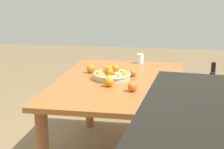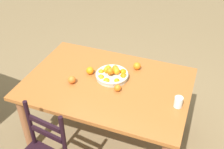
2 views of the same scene
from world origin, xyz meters
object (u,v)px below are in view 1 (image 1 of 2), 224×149
orange_loose_2 (109,82)px  drinking_glass (140,59)px  fruit_bowl (112,74)px  orange_loose_1 (133,73)px  orange_loose_3 (91,69)px  dining_table (121,93)px  orange_loose_0 (132,87)px

orange_loose_2 → drinking_glass: drinking_glass is taller
fruit_bowl → orange_loose_1: (-0.12, 0.17, -0.01)m
fruit_bowl → orange_loose_3: (-0.18, -0.23, -0.00)m
dining_table → orange_loose_2: 0.27m
drinking_glass → orange_loose_1: bearing=-1.6°
orange_loose_1 → orange_loose_3: size_ratio=0.85×
orange_loose_0 → orange_loose_2: 0.22m
fruit_bowl → dining_table: bearing=76.9°
dining_table → orange_loose_0: 0.37m
orange_loose_1 → fruit_bowl: bearing=-55.3°
orange_loose_2 → orange_loose_3: bearing=-149.6°
dining_table → orange_loose_3: bearing=-123.2°
orange_loose_3 → drinking_glass: (-0.49, 0.41, 0.01)m
orange_loose_0 → orange_loose_1: (-0.45, -0.05, -0.01)m
fruit_bowl → orange_loose_0: bearing=33.1°
orange_loose_0 → drinking_glass: size_ratio=0.77×
fruit_bowl → orange_loose_3: size_ratio=4.22×
orange_loose_0 → orange_loose_2: bearing=-116.6°
orange_loose_3 → orange_loose_0: bearing=40.7°
dining_table → orange_loose_3: 0.40m
fruit_bowl → orange_loose_1: 0.21m
fruit_bowl → orange_loose_2: bearing=3.9°
dining_table → orange_loose_0: (0.31, 0.13, 0.15)m
dining_table → drinking_glass: bearing=171.7°
orange_loose_2 → orange_loose_3: same height
orange_loose_0 → orange_loose_2: (-0.10, -0.20, 0.00)m
fruit_bowl → orange_loose_0: size_ratio=4.27×
fruit_bowl → orange_loose_2: size_ratio=4.26×
orange_loose_1 → drinking_glass: bearing=178.4°
orange_loose_2 → drinking_glass: (-0.90, 0.17, 0.01)m
fruit_bowl → orange_loose_0: 0.39m
orange_loose_0 → drinking_glass: bearing=-178.3°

